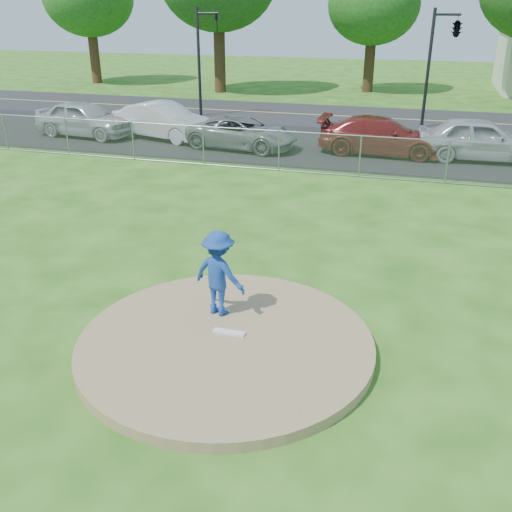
% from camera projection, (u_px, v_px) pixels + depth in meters
% --- Properties ---
extents(ground, '(120.00, 120.00, 0.00)m').
position_uv_depth(ground, '(322.00, 191.00, 19.24)').
color(ground, '#265813').
rests_on(ground, ground).
extents(pitchers_mound, '(5.40, 5.40, 0.20)m').
position_uv_depth(pitchers_mound, '(226.00, 344.00, 10.43)').
color(pitchers_mound, '#90744F').
rests_on(pitchers_mound, ground).
extents(pitching_rubber, '(0.60, 0.15, 0.04)m').
position_uv_depth(pitching_rubber, '(229.00, 332.00, 10.55)').
color(pitching_rubber, white).
rests_on(pitching_rubber, pitchers_mound).
extents(chain_link_fence, '(40.00, 0.06, 1.50)m').
position_uv_depth(chain_link_fence, '(332.00, 155.00, 20.69)').
color(chain_link_fence, gray).
rests_on(chain_link_fence, ground).
extents(parking_lot, '(50.00, 8.00, 0.01)m').
position_uv_depth(parking_lot, '(348.00, 147.00, 24.95)').
color(parking_lot, black).
rests_on(parking_lot, ground).
extents(street, '(60.00, 7.00, 0.01)m').
position_uv_depth(street, '(366.00, 117.00, 31.53)').
color(street, '#232326').
rests_on(street, ground).
extents(traffic_signal_left, '(1.28, 0.20, 5.60)m').
position_uv_depth(traffic_signal_left, '(203.00, 52.00, 30.63)').
color(traffic_signal_left, black).
rests_on(traffic_signal_left, ground).
extents(traffic_signal_center, '(1.42, 2.48, 5.60)m').
position_uv_depth(traffic_signal_center, '(454.00, 30.00, 26.89)').
color(traffic_signal_center, black).
rests_on(traffic_signal_center, ground).
extents(pitcher, '(1.24, 0.92, 1.71)m').
position_uv_depth(pitcher, '(219.00, 273.00, 10.93)').
color(pitcher, '#1B3F95').
rests_on(pitcher, pitchers_mound).
extents(traffic_cone, '(0.35, 0.35, 0.68)m').
position_uv_depth(traffic_cone, '(194.00, 137.00, 25.28)').
color(traffic_cone, '#EE4D0C').
rests_on(traffic_cone, parking_lot).
extents(parked_car_silver, '(4.97, 2.48, 1.63)m').
position_uv_depth(parked_car_silver, '(84.00, 119.00, 26.71)').
color(parked_car_silver, '#B1B1B6').
rests_on(parked_car_silver, parking_lot).
extents(parked_car_white, '(5.20, 3.04, 1.62)m').
position_uv_depth(parked_car_white, '(164.00, 121.00, 26.25)').
color(parked_car_white, silver).
rests_on(parked_car_white, parking_lot).
extents(parked_car_gray, '(5.03, 2.83, 1.33)m').
position_uv_depth(parked_car_gray, '(242.00, 133.00, 24.52)').
color(parked_car_gray, slate).
rests_on(parked_car_gray, parking_lot).
extents(parked_car_darkred, '(5.25, 2.27, 1.51)m').
position_uv_depth(parked_car_darkred, '(382.00, 136.00, 23.57)').
color(parked_car_darkred, maroon).
rests_on(parked_car_darkred, parking_lot).
extents(parked_car_pearl, '(5.01, 2.21, 1.68)m').
position_uv_depth(parked_car_pearl, '(481.00, 139.00, 22.62)').
color(parked_car_pearl, '#AFB1B3').
rests_on(parked_car_pearl, parking_lot).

